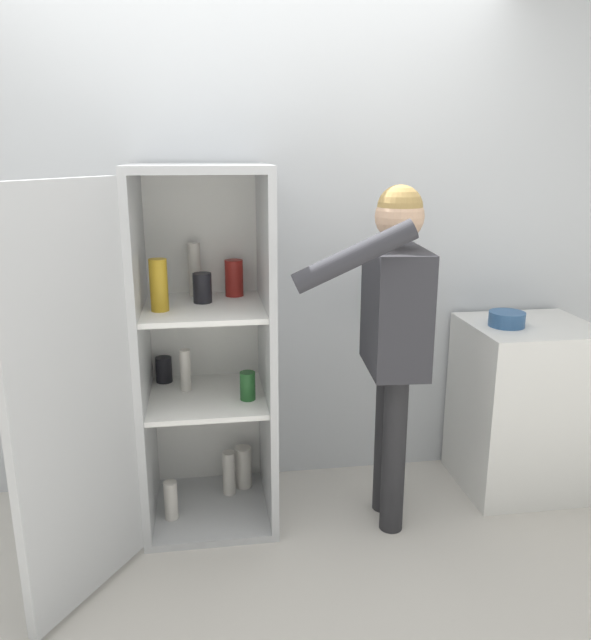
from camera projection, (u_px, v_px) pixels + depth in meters
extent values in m
plane|color=beige|center=(276.00, 588.00, 2.56)|extent=(12.00, 12.00, 0.00)
cube|color=silver|center=(251.00, 244.00, 3.16)|extent=(7.00, 0.06, 2.55)
cube|color=#B7BABC|center=(212.00, 507.00, 3.11)|extent=(0.61, 0.62, 0.04)
cube|color=#B7BABC|center=(198.00, 168.00, 2.68)|extent=(0.61, 0.62, 0.04)
cube|color=white|center=(205.00, 333.00, 3.17)|extent=(0.61, 0.03, 1.61)
cube|color=#B7BABC|center=(142.00, 353.00, 2.85)|extent=(0.03, 0.62, 1.61)
cube|color=#B7BABC|center=(267.00, 347.00, 2.93)|extent=(0.04, 0.62, 1.61)
cube|color=white|center=(207.00, 397.00, 2.95)|extent=(0.54, 0.55, 0.02)
cube|color=white|center=(204.00, 308.00, 2.84)|extent=(0.54, 0.55, 0.02)
cube|color=#B7BABC|center=(73.00, 402.00, 2.29)|extent=(0.37, 0.54, 1.61)
cylinder|color=maroon|center=(234.00, 278.00, 3.01)|extent=(0.09, 0.09, 0.18)
cylinder|color=beige|center=(229.00, 473.00, 3.17)|extent=(0.06, 0.06, 0.23)
cylinder|color=beige|center=(195.00, 269.00, 3.01)|extent=(0.06, 0.06, 0.26)
cylinder|color=beige|center=(171.00, 500.00, 2.96)|extent=(0.06, 0.06, 0.19)
cylinder|color=#1E5123|center=(248.00, 386.00, 2.88)|extent=(0.07, 0.07, 0.13)
cylinder|color=beige|center=(185.00, 370.00, 2.98)|extent=(0.05, 0.05, 0.20)
cylinder|color=black|center=(164.00, 370.00, 3.11)|extent=(0.08, 0.08, 0.13)
cylinder|color=black|center=(202.00, 288.00, 2.88)|extent=(0.09, 0.09, 0.14)
cylinder|color=#B78C1E|center=(159.00, 285.00, 2.72)|extent=(0.08, 0.08, 0.23)
cylinder|color=beige|center=(243.00, 467.00, 3.24)|extent=(0.09, 0.09, 0.22)
cylinder|color=#262628|center=(394.00, 454.00, 2.87)|extent=(0.11, 0.11, 0.77)
cylinder|color=#262628|center=(386.00, 437.00, 3.03)|extent=(0.11, 0.11, 0.77)
cube|color=#2D2D33|center=(396.00, 310.00, 2.78)|extent=(0.27, 0.44, 0.55)
sphere|color=#DBAD89|center=(400.00, 217.00, 2.67)|extent=(0.21, 0.21, 0.21)
sphere|color=#AD894C|center=(400.00, 208.00, 2.66)|extent=(0.20, 0.20, 0.20)
cylinder|color=#2D2D33|center=(354.00, 257.00, 2.46)|extent=(0.51, 0.12, 0.30)
cylinder|color=#2D2D33|center=(384.00, 303.00, 3.01)|extent=(0.09, 0.09, 0.52)
cube|color=white|center=(523.00, 406.00, 3.25)|extent=(0.62, 0.56, 0.89)
cylinder|color=#335B8E|center=(507.00, 319.00, 3.09)|extent=(0.18, 0.18, 0.07)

